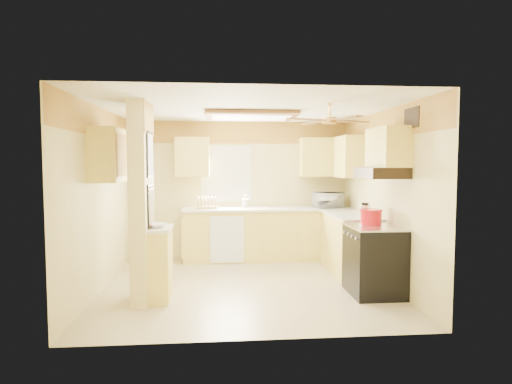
{
  "coord_description": "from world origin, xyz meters",
  "views": [
    {
      "loc": [
        -0.38,
        -6.0,
        1.76
      ],
      "look_at": [
        0.17,
        0.35,
        1.31
      ],
      "focal_mm": 30.0,
      "sensor_mm": 36.0,
      "label": 1
    }
  ],
  "objects": [
    {
      "name": "poster_menu",
      "position": [
        -1.24,
        -0.55,
        1.85
      ],
      "size": [
        0.02,
        0.42,
        0.57
      ],
      "color": "black",
      "rests_on": "partition_column"
    },
    {
      "name": "window",
      "position": [
        -0.25,
        1.89,
        1.55
      ],
      "size": [
        0.92,
        0.02,
        1.02
      ],
      "color": "white",
      "rests_on": "wall_back"
    },
    {
      "name": "countertop_right",
      "position": [
        1.69,
        0.6,
        0.92
      ],
      "size": [
        0.64,
        1.44,
        0.04
      ],
      "primitive_type": "cube",
      "color": "white",
      "rests_on": "lower_cabinets_right"
    },
    {
      "name": "bowl",
      "position": [
        -1.15,
        -0.61,
        0.97
      ],
      "size": [
        0.25,
        0.25,
        0.05
      ],
      "primitive_type": "imported",
      "rotation": [
        0.0,
        0.0,
        0.14
      ],
      "color": "white",
      "rests_on": "ledge_top"
    },
    {
      "name": "wall_left",
      "position": [
        -2.0,
        0.0,
        1.25
      ],
      "size": [
        0.0,
        3.8,
        3.8
      ],
      "primitive_type": "plane",
      "rotation": [
        1.57,
        0.0,
        1.57
      ],
      "color": "#DDCD87",
      "rests_on": "floor"
    },
    {
      "name": "wall_back",
      "position": [
        0.0,
        1.9,
        1.25
      ],
      "size": [
        4.0,
        0.0,
        4.0
      ],
      "primitive_type": "plane",
      "rotation": [
        1.57,
        0.0,
        0.0
      ],
      "color": "#DDCD87",
      "rests_on": "floor"
    },
    {
      "name": "upper_cab_right",
      "position": [
        1.82,
        1.25,
        1.85
      ],
      "size": [
        0.35,
        1.0,
        0.7
      ],
      "primitive_type": "cube",
      "color": "#FAE064",
      "rests_on": "wall_right"
    },
    {
      "name": "utensil_crock",
      "position": [
        0.1,
        1.73,
        1.02
      ],
      "size": [
        0.12,
        0.12,
        0.24
      ],
      "color": "white",
      "rests_on": "countertop_back"
    },
    {
      "name": "microwave",
      "position": [
        1.59,
        1.56,
        1.08
      ],
      "size": [
        0.53,
        0.39,
        0.27
      ],
      "primitive_type": "imported",
      "rotation": [
        0.0,
        0.0,
        3.26
      ],
      "color": "white",
      "rests_on": "countertop_back"
    },
    {
      "name": "upper_cab_left_wall",
      "position": [
        -1.82,
        -0.25,
        1.85
      ],
      "size": [
        0.35,
        0.75,
        0.7
      ],
      "primitive_type": "cube",
      "color": "#FAE064",
      "rests_on": "wall_left"
    },
    {
      "name": "upper_cab_back_right",
      "position": [
        1.55,
        1.72,
        1.85
      ],
      "size": [
        0.9,
        0.35,
        0.7
      ],
      "primitive_type": "cube",
      "color": "#FAE064",
      "rests_on": "wall_back"
    },
    {
      "name": "kettle",
      "position": [
        1.72,
        -0.02,
        1.05
      ],
      "size": [
        0.15,
        0.15,
        0.24
      ],
      "color": "silver",
      "rests_on": "countertop_right"
    },
    {
      "name": "ledge_top",
      "position": [
        -1.13,
        -0.55,
        0.92
      ],
      "size": [
        0.28,
        0.58,
        0.04
      ],
      "primitive_type": "cube",
      "color": "white",
      "rests_on": "partition_ledge"
    },
    {
      "name": "vent_grate",
      "position": [
        1.98,
        -0.9,
        2.3
      ],
      "size": [
        0.02,
        0.4,
        0.25
      ],
      "primitive_type": "cube",
      "color": "black",
      "rests_on": "wall_right"
    },
    {
      "name": "ceiling_fan",
      "position": [
        1.0,
        -0.7,
        2.29
      ],
      "size": [
        1.15,
        1.15,
        0.26
      ],
      "color": "gold",
      "rests_on": "ceiling"
    },
    {
      "name": "range_hood",
      "position": [
        1.74,
        -0.55,
        1.62
      ],
      "size": [
        0.5,
        0.76,
        0.14
      ],
      "primitive_type": "cube",
      "color": "black",
      "rests_on": "upper_cab_over_stove"
    },
    {
      "name": "stove",
      "position": [
        1.67,
        -0.55,
        0.46
      ],
      "size": [
        0.68,
        0.77,
        0.92
      ],
      "color": "black",
      "rests_on": "floor"
    },
    {
      "name": "floor",
      "position": [
        0.0,
        0.0,
        0.0
      ],
      "size": [
        4.0,
        4.0,
        0.0
      ],
      "primitive_type": "plane",
      "color": "tan",
      "rests_on": "ground"
    },
    {
      "name": "upper_cab_back_left",
      "position": [
        -0.85,
        1.72,
        1.85
      ],
      "size": [
        0.6,
        0.35,
        0.7
      ],
      "primitive_type": "cube",
      "color": "#FAE064",
      "rests_on": "wall_back"
    },
    {
      "name": "partition_column",
      "position": [
        -1.35,
        -0.55,
        1.25
      ],
      "size": [
        0.2,
        0.7,
        2.5
      ],
      "primitive_type": "cube",
      "color": "#DDCD87",
      "rests_on": "floor"
    },
    {
      "name": "lower_cabinets_back",
      "position": [
        0.5,
        1.6,
        0.45
      ],
      "size": [
        3.0,
        0.6,
        0.9
      ],
      "primitive_type": "cube",
      "color": "#FAE064",
      "rests_on": "floor"
    },
    {
      "name": "dutch_oven",
      "position": [
        1.69,
        -0.36,
        1.02
      ],
      "size": [
        0.3,
        0.3,
        0.2
      ],
      "color": "red",
      "rests_on": "stove"
    },
    {
      "name": "ceiling_light_panel",
      "position": [
        0.1,
        0.5,
        2.46
      ],
      "size": [
        1.35,
        0.95,
        0.06
      ],
      "color": "brown",
      "rests_on": "ceiling"
    },
    {
      "name": "poster_nashville",
      "position": [
        -1.24,
        -0.55,
        1.2
      ],
      "size": [
        0.02,
        0.42,
        0.57
      ],
      "color": "black",
      "rests_on": "partition_column"
    },
    {
      "name": "wall_right",
      "position": [
        2.0,
        0.0,
        1.25
      ],
      "size": [
        0.0,
        3.8,
        3.8
      ],
      "primitive_type": "plane",
      "rotation": [
        1.57,
        0.0,
        -1.57
      ],
      "color": "#DDCD87",
      "rests_on": "floor"
    },
    {
      "name": "wallpaper_border",
      "position": [
        0.0,
        1.88,
        2.3
      ],
      "size": [
        4.0,
        0.02,
        0.4
      ],
      "primitive_type": "cube",
      "color": "#F0BB46",
      "rests_on": "wall_back"
    },
    {
      "name": "dishwasher_panel",
      "position": [
        -0.25,
        1.29,
        0.43
      ],
      "size": [
        0.58,
        0.02,
        0.8
      ],
      "primitive_type": "cube",
      "color": "white",
      "rests_on": "lower_cabinets_back"
    },
    {
      "name": "lower_cabinets_right",
      "position": [
        1.7,
        0.6,
        0.45
      ],
      "size": [
        0.6,
        1.4,
        0.9
      ],
      "primitive_type": "cube",
      "color": "#FAE064",
      "rests_on": "floor"
    },
    {
      "name": "wall_front",
      "position": [
        0.0,
        -1.9,
        1.25
      ],
      "size": [
        4.0,
        0.0,
        4.0
      ],
      "primitive_type": "plane",
      "rotation": [
        -1.57,
        0.0,
        0.0
      ],
      "color": "#DDCD87",
      "rests_on": "floor"
    },
    {
      "name": "countertop_back",
      "position": [
        0.5,
        1.59,
        0.92
      ],
      "size": [
        3.04,
        0.64,
        0.04
      ],
      "primitive_type": "cube",
      "color": "white",
      "rests_on": "lower_cabinets_back"
    },
    {
      "name": "dish_rack",
      "position": [
        -0.6,
        1.59,
        1.01
      ],
      "size": [
        0.36,
        0.27,
        0.2
      ],
      "color": "#D9B57D",
      "rests_on": "countertop_back"
    },
    {
      "name": "ceiling",
      "position": [
        0.0,
        0.0,
        2.5
      ],
      "size": [
        4.0,
        4.0,
        0.0
      ],
      "primitive_type": "plane",
      "rotation": [
        3.14,
        0.0,
        0.0
      ],
      "color": "white",
      "rests_on": "wall_back"
    },
    {
      "name": "upper_cab_over_stove",
      "position": [
        1.82,
        -0.55,
        1.95
      ],
      "size": [
        0.35,
        0.76,
        0.52
      ],
      "primitive_type": "cube",
      "color": "#FAE064",
      "rests_on": "wall_right"
    },
    {
      "name": "partition_ledge",
      "position": [
        -1.13,
        -0.55,
        0.45
      ],
      "size": [
        0.25,
        0.55,
        0.9
      ],
      "primitive_type": "cube",
      "color": "#FAE064",
      "rests_on": "floor"
    }
  ]
}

